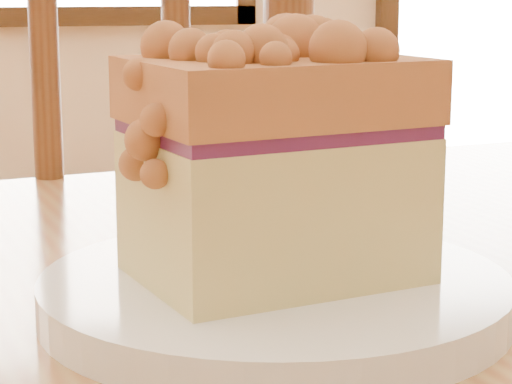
# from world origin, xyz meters

# --- Properties ---
(plate) EXTENTS (0.20, 0.20, 0.02)m
(plate) POSITION_xyz_m (0.12, 0.14, 0.76)
(plate) COLOR white
(plate) RESTS_ON cafe_table_main
(cake_slice) EXTENTS (0.13, 0.11, 0.11)m
(cake_slice) POSITION_xyz_m (0.12, 0.14, 0.82)
(cake_slice) COLOR #CEB874
(cake_slice) RESTS_ON plate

